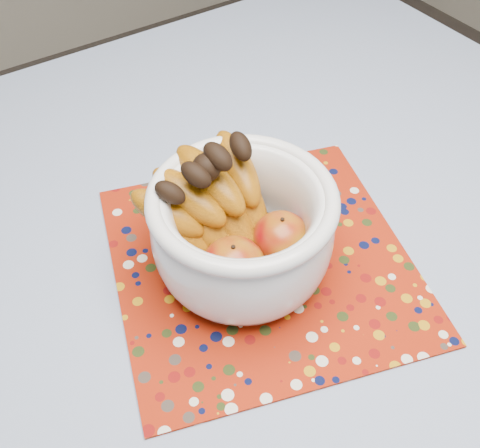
{
  "coord_description": "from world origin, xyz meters",
  "views": [
    {
      "loc": [
        -0.3,
        -0.34,
        1.35
      ],
      "look_at": [
        -0.05,
        0.04,
        0.84
      ],
      "focal_mm": 42.0,
      "sensor_mm": 36.0,
      "label": 1
    }
  ],
  "objects": [
    {
      "name": "tablecloth",
      "position": [
        0.0,
        0.0,
        0.76
      ],
      "size": [
        1.32,
        1.32,
        0.01
      ],
      "primitive_type": "cube",
      "color": "#627BA3",
      "rests_on": "table"
    },
    {
      "name": "table",
      "position": [
        0.0,
        0.0,
        0.67
      ],
      "size": [
        1.2,
        1.2,
        0.75
      ],
      "color": "brown",
      "rests_on": "ground"
    },
    {
      "name": "fruit_bowl",
      "position": [
        -0.06,
        0.05,
        0.85
      ],
      "size": [
        0.26,
        0.24,
        0.19
      ],
      "color": "silver",
      "rests_on": "placemat"
    },
    {
      "name": "placemat",
      "position": [
        -0.02,
        0.03,
        0.76
      ],
      "size": [
        0.48,
        0.48,
        0.0
      ],
      "primitive_type": "cube",
      "rotation": [
        0.0,
        0.0,
        -0.3
      ],
      "color": "maroon",
      "rests_on": "tablecloth"
    }
  ]
}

